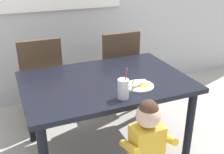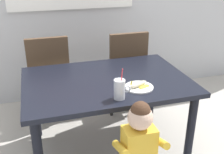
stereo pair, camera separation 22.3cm
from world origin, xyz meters
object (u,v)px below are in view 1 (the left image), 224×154
(dining_chair_right, at_px, (117,66))
(toddler_standing, at_px, (147,140))
(dining_chair_left, at_px, (41,76))
(peeled_banana, at_px, (139,83))
(dining_table, at_px, (106,89))
(snack_plate, at_px, (140,86))
(milk_cup, at_px, (124,90))

(dining_chair_right, distance_m, toddler_standing, 1.36)
(dining_chair_left, distance_m, peeled_banana, 1.18)
(dining_table, relative_size, snack_plate, 6.09)
(toddler_standing, relative_size, milk_cup, 3.36)
(milk_cup, relative_size, snack_plate, 1.09)
(dining_chair_left, distance_m, snack_plate, 1.18)
(milk_cup, distance_m, snack_plate, 0.24)
(dining_table, height_order, milk_cup, milk_cup)
(dining_chair_right, xyz_separation_m, peeled_banana, (-0.20, -0.90, 0.21))
(dining_table, distance_m, dining_chair_right, 0.78)
(dining_table, height_order, toddler_standing, toddler_standing)
(milk_cup, xyz_separation_m, peeled_banana, (0.20, 0.13, -0.04))
(toddler_standing, bearing_deg, dining_chair_right, 75.14)
(dining_chair_right, xyz_separation_m, toddler_standing, (-0.35, -1.31, -0.02))
(dining_chair_left, xyz_separation_m, snack_plate, (0.65, -0.96, 0.19))
(dining_chair_left, bearing_deg, snack_plate, 123.87)
(snack_plate, bearing_deg, peeled_banana, 161.26)
(peeled_banana, bearing_deg, dining_chair_right, 77.55)
(dining_table, xyz_separation_m, milk_cup, (0.00, -0.36, 0.16))
(snack_plate, bearing_deg, milk_cup, -148.21)
(dining_table, bearing_deg, peeled_banana, -49.10)
(dining_chair_right, bearing_deg, toddler_standing, 75.14)
(toddler_standing, xyz_separation_m, milk_cup, (-0.05, 0.29, 0.26))
(toddler_standing, height_order, snack_plate, toddler_standing)
(peeled_banana, bearing_deg, snack_plate, -18.74)
(toddler_standing, distance_m, milk_cup, 0.40)
(dining_table, distance_m, snack_plate, 0.33)
(dining_table, relative_size, dining_chair_left, 1.46)
(toddler_standing, distance_m, snack_plate, 0.49)
(dining_table, xyz_separation_m, dining_chair_left, (-0.44, 0.73, -0.09))
(peeled_banana, bearing_deg, toddler_standing, -109.87)
(snack_plate, bearing_deg, toddler_standing, -110.43)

